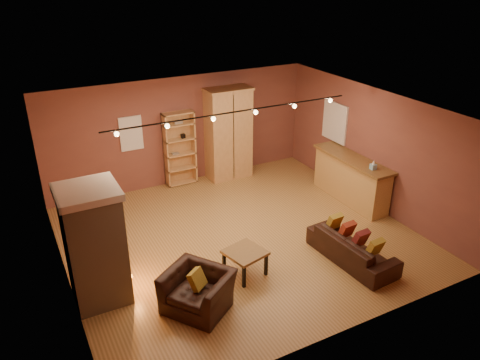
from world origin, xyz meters
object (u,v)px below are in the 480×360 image
bar_counter (351,179)px  loveseat (353,243)px  fireplace (95,245)px  armchair (197,285)px  bookcase (179,148)px  coffee_table (245,255)px  armoire (228,133)px

bar_counter → loveseat: bar_counter is taller
bar_counter → fireplace: bearing=-171.9°
armchair → bar_counter: bearing=76.6°
bookcase → bar_counter: size_ratio=0.84×
loveseat → fireplace: bearing=72.0°
coffee_table → armchair: bearing=-158.3°
armoire → bar_counter: size_ratio=1.05×
fireplace → armoire: size_ratio=0.86×
armoire → coffee_table: bearing=-112.6°
armoire → armchair: bearing=-122.0°
fireplace → armoire: 5.53m
loveseat → armchair: (-3.22, 0.12, 0.08)m
bookcase → coffee_table: 4.39m
bookcase → loveseat: bookcase is taller
fireplace → loveseat: bearing=-14.2°
bookcase → armchair: bearing=-107.9°
fireplace → armchair: bearing=-37.3°
loveseat → armchair: bearing=84.2°
loveseat → bookcase: bearing=15.0°
armoire → bar_counter: (2.00, -2.65, -0.66)m
armchair → fireplace: bearing=-162.4°
fireplace → loveseat: fireplace is taller
bookcase → armoire: size_ratio=0.80×
fireplace → armchair: (1.37, -1.05, -0.59)m
bookcase → loveseat: 5.22m
loveseat → coffee_table: bearing=70.7°
bar_counter → armchair: bearing=-158.3°
armoire → coffee_table: size_ratio=3.04×
bar_counter → coffee_table: bar_counter is taller
bookcase → loveseat: size_ratio=1.01×
bar_counter → loveseat: bearing=-128.8°
bookcase → bar_counter: bearing=-40.7°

